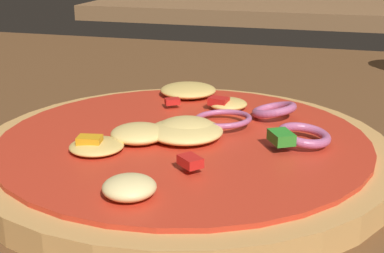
{
  "coord_description": "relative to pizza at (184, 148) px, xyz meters",
  "views": [
    {
      "loc": [
        0.07,
        -0.35,
        0.18
      ],
      "look_at": [
        -0.03,
        -0.0,
        0.05
      ],
      "focal_mm": 51.08,
      "sensor_mm": 36.0,
      "label": 1
    }
  ],
  "objects": [
    {
      "name": "dining_table",
      "position": [
        0.03,
        0.02,
        -0.03
      ],
      "size": [
        1.44,
        0.87,
        0.03
      ],
      "color": "brown",
      "rests_on": "ground"
    },
    {
      "name": "background_table",
      "position": [
        -0.11,
        1.17,
        -0.03
      ],
      "size": [
        0.85,
        0.64,
        0.03
      ],
      "color": "brown",
      "rests_on": "ground"
    },
    {
      "name": "pizza",
      "position": [
        0.0,
        0.0,
        0.0
      ],
      "size": [
        0.28,
        0.28,
        0.03
      ],
      "color": "tan",
      "rests_on": "dining_table"
    }
  ]
}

